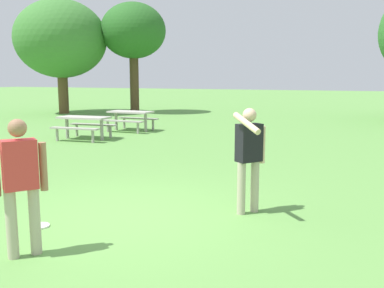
{
  "coord_description": "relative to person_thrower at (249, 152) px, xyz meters",
  "views": [
    {
      "loc": [
        3.3,
        -5.52,
        2.12
      ],
      "look_at": [
        0.66,
        1.07,
        1.0
      ],
      "focal_mm": 40.43,
      "sensor_mm": 36.0,
      "label": 1
    }
  ],
  "objects": [
    {
      "name": "ground_plane",
      "position": [
        -1.69,
        -0.85,
        -0.96
      ],
      "size": [
        120.0,
        120.0,
        0.0
      ],
      "primitive_type": "plane",
      "color": "#609947"
    },
    {
      "name": "person_thrower",
      "position": [
        0.0,
        0.0,
        0.0
      ],
      "size": [
        0.51,
        0.84,
        1.64
      ],
      "color": "#B7AD93",
      "rests_on": "ground"
    },
    {
      "name": "person_catcher",
      "position": [
        -2.06,
        -2.58,
        -0.02
      ],
      "size": [
        0.41,
        0.5,
        1.64
      ],
      "color": "#B7AD93",
      "rests_on": "ground"
    },
    {
      "name": "frisbee",
      "position": [
        -2.59,
        -1.72,
        -0.95
      ],
      "size": [
        0.27,
        0.27,
        0.03
      ],
      "primitive_type": "cylinder",
      "color": "white",
      "rests_on": "ground"
    },
    {
      "name": "picnic_table_near",
      "position": [
        -7.12,
        5.64,
        -0.4
      ],
      "size": [
        1.8,
        1.54,
        0.77
      ],
      "color": "#B2ADA3",
      "rests_on": "ground"
    },
    {
      "name": "picnic_table_far",
      "position": [
        -6.8,
        8.19,
        -0.4
      ],
      "size": [
        1.74,
        1.47,
        0.77
      ],
      "color": "#B2ADA3",
      "rests_on": "ground"
    },
    {
      "name": "tree_tall_left",
      "position": [
        -14.34,
        13.75,
        3.17
      ],
      "size": [
        5.07,
        5.07,
        6.31
      ],
      "color": "brown",
      "rests_on": "ground"
    },
    {
      "name": "tree_broad_center",
      "position": [
        -10.74,
        15.53,
        3.6
      ],
      "size": [
        3.65,
        3.65,
        6.18
      ],
      "color": "#4C3823",
      "rests_on": "ground"
    }
  ]
}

